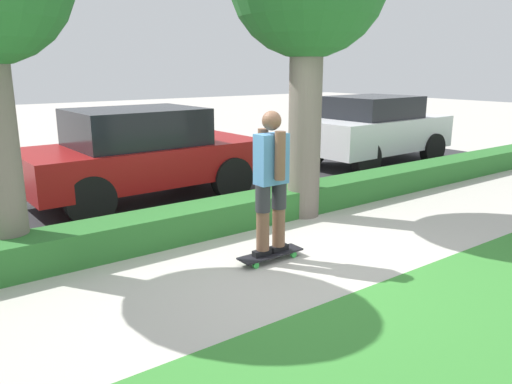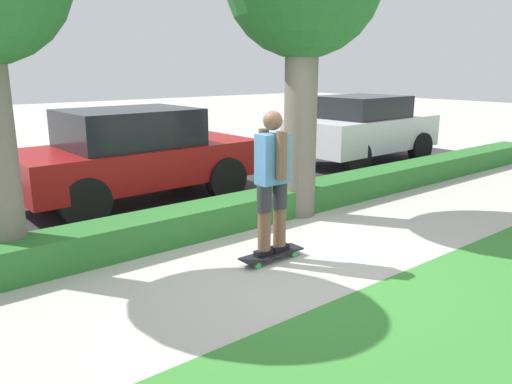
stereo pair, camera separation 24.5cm
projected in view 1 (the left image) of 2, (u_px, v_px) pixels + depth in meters
name	position (u px, v px, depth m)	size (l,w,h in m)	color
ground_plane	(288.00, 265.00, 5.95)	(60.00, 60.00, 0.00)	#BCB7AD
street_asphalt	(142.00, 194.00, 9.23)	(18.55, 5.00, 0.01)	#2D2D30
hedge_row	(217.00, 216.00, 7.15)	(18.55, 0.60, 0.42)	#2D702D
skateboard	(271.00, 254.00, 6.06)	(0.85, 0.24, 0.10)	black
skater_person	(271.00, 180.00, 5.83)	(0.50, 0.44, 1.71)	black
parked_car_middle	(142.00, 153.00, 8.60)	(4.10, 1.95, 1.61)	maroon
parked_car_rear	(374.00, 129.00, 11.93)	(3.89, 1.96, 1.63)	silver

